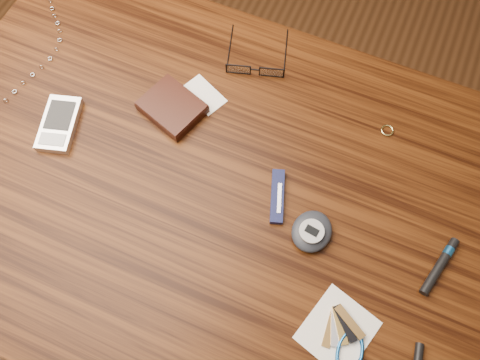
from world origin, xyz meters
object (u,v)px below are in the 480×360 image
at_px(wallet_and_card, 173,107).
at_px(pocket_knife, 277,196).
at_px(pda_phone, 59,124).
at_px(pedometer, 312,231).
at_px(notepad_keys, 344,341).
at_px(desk, 211,206).
at_px(eyeglasses, 255,68).

bearing_deg(wallet_and_card, pocket_knife, -19.56).
height_order(pda_phone, pedometer, pedometer).
bearing_deg(notepad_keys, pedometer, 126.74).
xyz_separation_m(wallet_and_card, notepad_keys, (0.39, -0.24, -0.01)).
xyz_separation_m(desk, pocket_knife, (0.11, 0.02, 0.11)).
distance_m(wallet_and_card, notepad_keys, 0.46).
xyz_separation_m(wallet_and_card, eyeglasses, (0.10, 0.13, -0.00)).
bearing_deg(desk, notepad_keys, -26.88).
relative_size(desk, wallet_and_card, 7.16).
bearing_deg(pda_phone, pedometer, -1.28).
bearing_deg(desk, pda_phone, -179.77).
relative_size(pda_phone, notepad_keys, 0.96).
distance_m(pedometer, pocket_knife, 0.08).
distance_m(eyeglasses, notepad_keys, 0.47).
relative_size(desk, notepad_keys, 8.40).
distance_m(desk, wallet_and_card, 0.19).
xyz_separation_m(desk, eyeglasses, (-0.01, 0.23, 0.11)).
bearing_deg(pocket_knife, wallet_and_card, 160.44).
distance_m(wallet_and_card, pda_phone, 0.19).
height_order(wallet_and_card, notepad_keys, wallet_and_card).
bearing_deg(pocket_knife, eyeglasses, 120.88).
distance_m(eyeglasses, pda_phone, 0.35).
bearing_deg(wallet_and_card, pda_phone, -147.48).
relative_size(wallet_and_card, pedometer, 1.85).
height_order(pda_phone, notepad_keys, pda_phone).
relative_size(eyeglasses, pedometer, 1.76).
distance_m(desk, eyeglasses, 0.26).
height_order(eyeglasses, pda_phone, eyeglasses).
distance_m(wallet_and_card, pedometer, 0.31).
bearing_deg(pda_phone, eyeglasses, 41.76).
height_order(pda_phone, pocket_knife, pda_phone).
relative_size(pda_phone, pedometer, 1.52).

